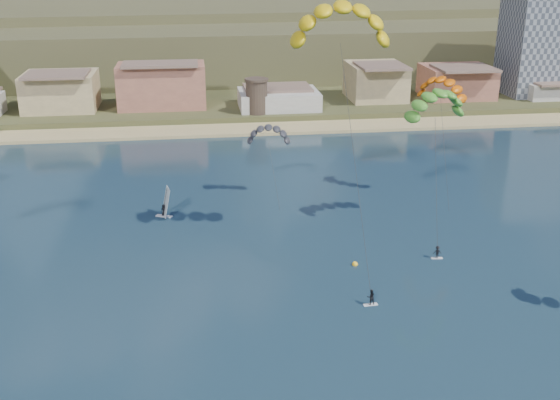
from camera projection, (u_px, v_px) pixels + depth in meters
name	position (u px, v px, depth m)	size (l,w,h in m)	color
beach	(239.00, 129.00, 159.04)	(2200.00, 12.00, 0.90)	tan
foothills	(271.00, 28.00, 276.04)	(940.00, 210.00, 18.00)	brown
town	(71.00, 87.00, 166.30)	(400.00, 24.00, 12.00)	beige
apartment_tower	(545.00, 35.00, 183.61)	(20.00, 16.00, 32.00)	gray
watchtower	(257.00, 96.00, 164.92)	(5.82, 5.82, 8.60)	#47382D
kitesurfer_yellow	(341.00, 18.00, 85.28)	(13.76, 19.84, 36.47)	silver
kitesurfer_green	(437.00, 101.00, 97.56)	(10.90, 15.24, 23.03)	silver
distant_kite_dark	(269.00, 131.00, 113.39)	(8.00, 6.04, 14.56)	#262626
distant_kite_orange	(442.00, 84.00, 110.53)	(8.50, 8.95, 22.16)	#262626
windsurfer	(165.00, 207.00, 107.84)	(2.90, 3.09, 4.80)	silver
buoy	(355.00, 264.00, 91.79)	(0.78, 0.78, 0.78)	yellow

